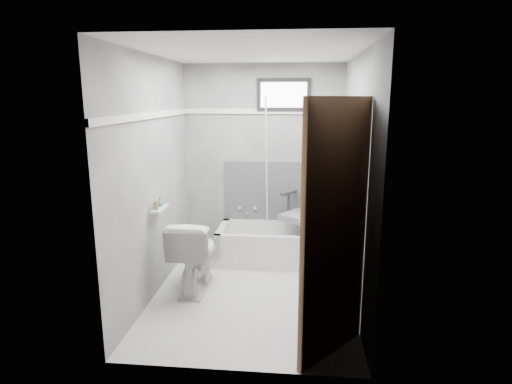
# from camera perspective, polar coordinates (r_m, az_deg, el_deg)

# --- Properties ---
(floor) EXTENTS (2.60, 2.60, 0.00)m
(floor) POSITION_cam_1_polar(r_m,az_deg,el_deg) (4.57, -0.44, -13.30)
(floor) COLOR white
(floor) RESTS_ON ground
(ceiling) EXTENTS (2.60, 2.60, 0.00)m
(ceiling) POSITION_cam_1_polar(r_m,az_deg,el_deg) (4.14, -0.50, 18.20)
(ceiling) COLOR silver
(ceiling) RESTS_ON floor
(wall_back) EXTENTS (2.00, 0.02, 2.40)m
(wall_back) POSITION_cam_1_polar(r_m,az_deg,el_deg) (5.47, 0.97, 4.20)
(wall_back) COLOR slate
(wall_back) RESTS_ON floor
(wall_front) EXTENTS (2.00, 0.02, 2.40)m
(wall_front) POSITION_cam_1_polar(r_m,az_deg,el_deg) (2.93, -3.15, -3.13)
(wall_front) COLOR slate
(wall_front) RESTS_ON floor
(wall_left) EXTENTS (0.02, 2.60, 2.40)m
(wall_left) POSITION_cam_1_polar(r_m,az_deg,el_deg) (4.41, -13.51, 1.83)
(wall_left) COLOR slate
(wall_left) RESTS_ON floor
(wall_right) EXTENTS (0.02, 2.60, 2.40)m
(wall_right) POSITION_cam_1_polar(r_m,az_deg,el_deg) (4.21, 13.22, 1.35)
(wall_right) COLOR slate
(wall_right) RESTS_ON floor
(bathtub) EXTENTS (1.50, 0.70, 0.42)m
(bathtub) POSITION_cam_1_polar(r_m,az_deg,el_deg) (5.33, 3.09, -7.02)
(bathtub) COLOR silver
(bathtub) RESTS_ON floor
(office_chair) EXTENTS (0.83, 0.83, 1.04)m
(office_chair) POSITION_cam_1_polar(r_m,az_deg,el_deg) (5.25, 6.68, -2.50)
(office_chair) COLOR slate
(office_chair) RESTS_ON bathtub
(toilet) EXTENTS (0.44, 0.78, 0.76)m
(toilet) POSITION_cam_1_polar(r_m,az_deg,el_deg) (4.57, -8.20, -8.22)
(toilet) COLOR white
(toilet) RESTS_ON floor
(door) EXTENTS (0.78, 0.78, 2.00)m
(door) POSITION_cam_1_polar(r_m,az_deg,el_deg) (3.03, 15.75, -7.05)
(door) COLOR #53371E
(door) RESTS_ON floor
(window) EXTENTS (0.66, 0.04, 0.40)m
(window) POSITION_cam_1_polar(r_m,az_deg,el_deg) (5.38, 3.71, 12.80)
(window) COLOR black
(window) RESTS_ON wall_back
(backerboard) EXTENTS (1.50, 0.02, 0.78)m
(backerboard) POSITION_cam_1_polar(r_m,az_deg,el_deg) (5.51, 3.54, 0.02)
(backerboard) COLOR #4C4C4F
(backerboard) RESTS_ON wall_back
(trim_back) EXTENTS (2.00, 0.02, 0.06)m
(trim_back) POSITION_cam_1_polar(r_m,az_deg,el_deg) (5.40, 0.99, 10.70)
(trim_back) COLOR white
(trim_back) RESTS_ON wall_back
(trim_left) EXTENTS (0.02, 2.60, 0.06)m
(trim_left) POSITION_cam_1_polar(r_m,az_deg,el_deg) (4.34, -13.77, 9.91)
(trim_left) COLOR white
(trim_left) RESTS_ON wall_left
(pole) EXTENTS (0.02, 0.48, 1.90)m
(pole) POSITION_cam_1_polar(r_m,az_deg,el_deg) (5.25, 1.44, 2.19)
(pole) COLOR silver
(pole) RESTS_ON bathtub
(shelf) EXTENTS (0.10, 0.32, 0.02)m
(shelf) POSITION_cam_1_polar(r_m,az_deg,el_deg) (4.38, -12.75, -2.21)
(shelf) COLOR silver
(shelf) RESTS_ON wall_left
(soap_bottle_a) EXTENTS (0.06, 0.06, 0.10)m
(soap_bottle_a) POSITION_cam_1_polar(r_m,az_deg,el_deg) (4.30, -13.25, -1.62)
(soap_bottle_a) COLOR olive
(soap_bottle_a) RESTS_ON shelf
(soap_bottle_b) EXTENTS (0.10, 0.10, 0.09)m
(soap_bottle_b) POSITION_cam_1_polar(r_m,az_deg,el_deg) (4.43, -12.67, -1.26)
(soap_bottle_b) COLOR teal
(soap_bottle_b) RESTS_ON shelf
(faucet) EXTENTS (0.26, 0.10, 0.16)m
(faucet) POSITION_cam_1_polar(r_m,az_deg,el_deg) (5.59, -1.12, -2.43)
(faucet) COLOR silver
(faucet) RESTS_ON wall_back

